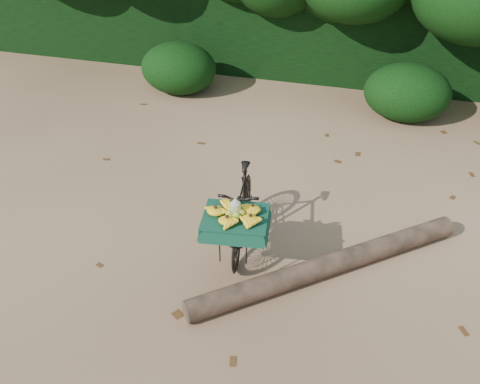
# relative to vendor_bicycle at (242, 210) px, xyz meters

# --- Properties ---
(ground) EXTENTS (80.00, 80.00, 0.00)m
(ground) POSITION_rel_vendor_bicycle_xyz_m (0.43, 0.06, -0.52)
(ground) COLOR tan
(ground) RESTS_ON ground
(vendor_bicycle) EXTENTS (0.84, 1.81, 1.02)m
(vendor_bicycle) POSITION_rel_vendor_bicycle_xyz_m (0.00, 0.00, 0.00)
(vendor_bicycle) COLOR black
(vendor_bicycle) RESTS_ON ground
(fallen_log) EXTENTS (2.93, 2.54, 0.26)m
(fallen_log) POSITION_rel_vendor_bicycle_xyz_m (1.16, -0.28, -0.39)
(fallen_log) COLOR brown
(fallen_log) RESTS_ON ground
(hedge_backdrop) EXTENTS (26.00, 1.80, 1.80)m
(hedge_backdrop) POSITION_rel_vendor_bicycle_xyz_m (0.43, 6.36, 0.38)
(hedge_backdrop) COLOR black
(hedge_backdrop) RESTS_ON ground
(bush_clumps) EXTENTS (8.80, 1.70, 0.90)m
(bush_clumps) POSITION_rel_vendor_bicycle_xyz_m (0.93, 4.36, -0.07)
(bush_clumps) COLOR black
(bush_clumps) RESTS_ON ground
(leaf_litter) EXTENTS (7.00, 7.30, 0.01)m
(leaf_litter) POSITION_rel_vendor_bicycle_xyz_m (0.43, 0.71, -0.51)
(leaf_litter) COLOR #492D13
(leaf_litter) RESTS_ON ground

